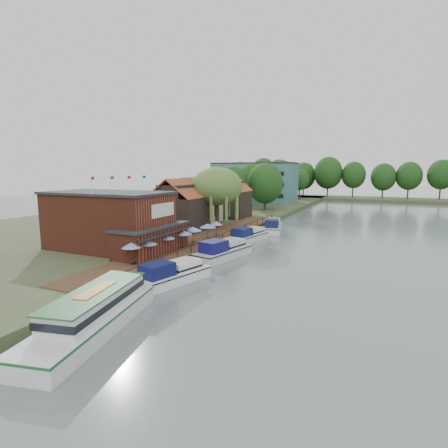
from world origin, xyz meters
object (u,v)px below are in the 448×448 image
at_px(cottage_a, 179,205).
at_px(cruiser_2, 248,234).
at_px(hotel_block, 255,182).
at_px(willow, 217,198).
at_px(cruiser_0, 172,271).
at_px(cruiser_3, 273,225).
at_px(umbrella_4, 193,236).
at_px(umbrella_5, 208,232).
at_px(umbrella_0, 132,254).
at_px(umbrella_6, 216,229).
at_px(cruiser_1, 223,248).
at_px(cottage_b, 193,200).
at_px(umbrella_3, 183,239).
at_px(umbrella_2, 166,244).
at_px(pub, 121,221).
at_px(cottage_c, 231,197).
at_px(swan, 115,301).
at_px(tour_boat, 92,312).
at_px(umbrella_1, 147,250).

relative_size(cottage_a, cruiser_2, 0.92).
bearing_deg(hotel_block, willow, -77.29).
height_order(cruiser_0, cruiser_3, cruiser_3).
bearing_deg(willow, umbrella_4, -77.39).
height_order(umbrella_4, umbrella_5, same).
xyz_separation_m(hotel_block, umbrella_0, (13.82, -76.27, -4.86)).
bearing_deg(umbrella_6, cruiser_1, -58.08).
relative_size(cottage_b, umbrella_4, 4.02).
bearing_deg(umbrella_3, cruiser_0, -65.02).
height_order(cottage_b, umbrella_3, cottage_b).
bearing_deg(cruiser_1, umbrella_6, 133.88).
distance_m(umbrella_2, cruiser_2, 16.87).
height_order(pub, hotel_block, hotel_block).
bearing_deg(cottage_c, swan, -78.15).
xyz_separation_m(umbrella_6, swan, (2.60, -24.52, -2.07)).
distance_m(willow, umbrella_6, 9.42).
relative_size(pub, willow, 1.92).
xyz_separation_m(cruiser_2, cruiser_3, (0.92, 9.93, 0.09)).
height_order(pub, swan, pub).
xyz_separation_m(willow, cruiser_0, (7.51, -25.72, -5.05)).
relative_size(pub, cottage_a, 2.33).
bearing_deg(cruiser_2, umbrella_2, -93.34).
distance_m(umbrella_2, cruiser_0, 7.70).
relative_size(cottage_c, cruiser_2, 0.91).
bearing_deg(umbrella_6, umbrella_5, -90.74).
bearing_deg(cruiser_3, willow, -152.96).
bearing_deg(cruiser_3, umbrella_4, -115.87).
bearing_deg(umbrella_5, cottage_a, 146.01).
bearing_deg(tour_boat, umbrella_2, 95.07).
relative_size(umbrella_6, cruiser_2, 0.25).
height_order(cottage_a, cruiser_1, cottage_a).
relative_size(willow, umbrella_1, 4.39).
distance_m(cottage_a, cruiser_2, 12.32).
xyz_separation_m(pub, cruiser_1, (11.42, 5.31, -3.40)).
relative_size(pub, hotel_block, 0.79).
height_order(pub, cottage_c, cottage_c).
bearing_deg(cottage_c, umbrella_5, -73.86).
distance_m(pub, umbrella_0, 8.20).
xyz_separation_m(umbrella_1, cruiser_1, (5.12, 8.56, -1.04)).
xyz_separation_m(umbrella_2, cruiser_3, (5.08, 26.24, -1.07)).
bearing_deg(tour_boat, hotel_block, 89.96).
bearing_deg(willow, cruiser_0, -73.72).
distance_m(umbrella_5, swan, 22.09).
xyz_separation_m(hotel_block, umbrella_4, (14.58, -64.75, -4.86)).
bearing_deg(tour_boat, umbrella_4, 90.07).
distance_m(cruiser_0, cruiser_2, 22.32).
bearing_deg(cruiser_3, umbrella_3, -113.99).
height_order(pub, umbrella_5, pub).
relative_size(willow, umbrella_0, 4.39).
distance_m(cottage_c, umbrella_2, 34.43).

